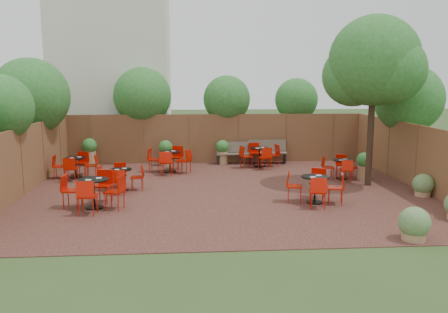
{
  "coord_description": "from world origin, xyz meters",
  "views": [
    {
      "loc": [
        -1.04,
        -13.58,
        3.35
      ],
      "look_at": [
        0.0,
        0.5,
        1.0
      ],
      "focal_mm": 36.69,
      "sensor_mm": 36.0,
      "label": 1
    }
  ],
  "objects": [
    {
      "name": "low_shrubs",
      "position": [
        4.82,
        -3.16,
        0.35
      ],
      "size": [
        2.7,
        4.22,
        0.72
      ],
      "color": "#9D764E",
      "rests_on": "courtyard_paving"
    },
    {
      "name": "planters",
      "position": [
        -1.04,
        3.87,
        0.56
      ],
      "size": [
        10.38,
        3.96,
        1.08
      ],
      "color": "#9D764E",
      "rests_on": "courtyard_paving"
    },
    {
      "name": "fence_left",
      "position": [
        -6.0,
        0.0,
        1.0
      ],
      "size": [
        0.08,
        10.0,
        2.0
      ],
      "primitive_type": "cube",
      "color": "brown",
      "rests_on": "ground"
    },
    {
      "name": "fence_right",
      "position": [
        6.0,
        0.0,
        1.0
      ],
      "size": [
        0.08,
        10.0,
        2.0
      ],
      "primitive_type": "cube",
      "color": "brown",
      "rests_on": "ground"
    },
    {
      "name": "park_bench_left",
      "position": [
        0.7,
        4.62,
        0.47
      ],
      "size": [
        1.44,
        0.53,
        0.88
      ],
      "rotation": [
        0.0,
        0.0,
        0.06
      ],
      "color": "brown",
      "rests_on": "courtyard_paving"
    },
    {
      "name": "bistro_tables",
      "position": [
        -0.88,
        1.04,
        0.45
      ],
      "size": [
        10.56,
        7.08,
        0.9
      ],
      "color": "black",
      "rests_on": "courtyard_paving"
    },
    {
      "name": "fence_back",
      "position": [
        0.0,
        5.0,
        1.0
      ],
      "size": [
        12.0,
        0.08,
        2.0
      ],
      "primitive_type": "cube",
      "color": "brown",
      "rests_on": "ground"
    },
    {
      "name": "courtyard_tree",
      "position": [
        4.64,
        0.42,
        3.79
      ],
      "size": [
        2.9,
        2.82,
        5.33
      ],
      "rotation": [
        0.0,
        0.0,
        0.23
      ],
      "color": "black",
      "rests_on": "courtyard_paving"
    },
    {
      "name": "park_bench_right",
      "position": [
        2.09,
        4.63,
        0.51
      ],
      "size": [
        1.57,
        0.62,
        0.95
      ],
      "rotation": [
        0.0,
        0.0,
        -0.09
      ],
      "color": "brown",
      "rests_on": "courtyard_paving"
    },
    {
      "name": "overhang_foliage",
      "position": [
        -2.12,
        2.84,
        2.69
      ],
      "size": [
        15.73,
        10.43,
        2.68
      ],
      "color": "#256721",
      "rests_on": "ground"
    },
    {
      "name": "courtyard_paving",
      "position": [
        0.0,
        0.0,
        0.01
      ],
      "size": [
        12.0,
        10.0,
        0.02
      ],
      "primitive_type": "cube",
      "color": "#341915",
      "rests_on": "ground"
    },
    {
      "name": "ground",
      "position": [
        0.0,
        0.0,
        0.0
      ],
      "size": [
        80.0,
        80.0,
        0.0
      ],
      "primitive_type": "plane",
      "color": "#354F23",
      "rests_on": "ground"
    },
    {
      "name": "neighbour_building",
      "position": [
        -4.5,
        8.0,
        4.0
      ],
      "size": [
        5.0,
        4.0,
        8.0
      ],
      "primitive_type": "cube",
      "color": "silver",
      "rests_on": "ground"
    }
  ]
}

